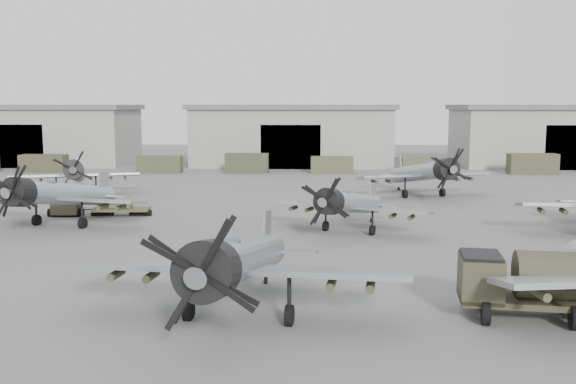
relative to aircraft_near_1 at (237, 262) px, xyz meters
name	(u,v)px	position (x,y,z in m)	size (l,w,h in m)	color
ground	(254,276)	(0.01, 7.14, -2.48)	(220.00, 220.00, 0.00)	#565654
hangar_left	(35,134)	(-37.99, 69.11, 1.89)	(29.00, 14.80, 8.70)	#99998F
hangar_center	(292,135)	(0.01, 69.11, 1.89)	(29.00, 14.80, 8.70)	#99998F
hangar_right	(557,135)	(38.01, 69.11, 1.89)	(29.00, 14.80, 8.70)	#99998F
support_truck_1	(44,163)	(-31.84, 57.14, -1.34)	(5.88, 2.20, 2.28)	#3A3B26
support_truck_2	(160,164)	(-16.65, 57.14, -1.40)	(5.61, 2.20, 2.16)	#3D422B
support_truck_3	(247,163)	(-5.41, 57.14, -1.23)	(5.48, 2.20, 2.50)	#383D28
support_truck_4	(332,165)	(5.46, 57.14, -1.42)	(5.40, 2.20, 2.12)	#47482F
support_truck_5	(425,166)	(17.26, 57.14, -1.46)	(5.92, 2.20, 2.03)	#494B31
support_truck_6	(532,164)	(30.67, 57.14, -1.19)	(5.98, 2.20, 2.57)	#40402A
aircraft_near_1	(237,262)	(0.00, 0.00, 0.00)	(13.71, 12.34, 5.45)	gray
aircraft_mid_1	(57,195)	(-15.08, 19.77, -0.15)	(12.86, 11.58, 5.13)	#9B9EA4
aircraft_mid_2	(348,204)	(5.36, 18.32, -0.45)	(10.90, 9.88, 4.47)	#96999E
aircraft_far_0	(76,173)	(-19.70, 35.85, -0.29)	(12.01, 10.81, 4.81)	gray
aircraft_far_1	(425,172)	(13.49, 35.69, -0.12)	(12.93, 11.64, 5.18)	#9C9FA5
fuel_tanker	(549,280)	(12.45, 1.02, -0.88)	(7.45, 3.31, 2.78)	#383825
tug_trailer	(87,209)	(-14.63, 24.36, -1.91)	(7.57, 1.93, 1.51)	#41422B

